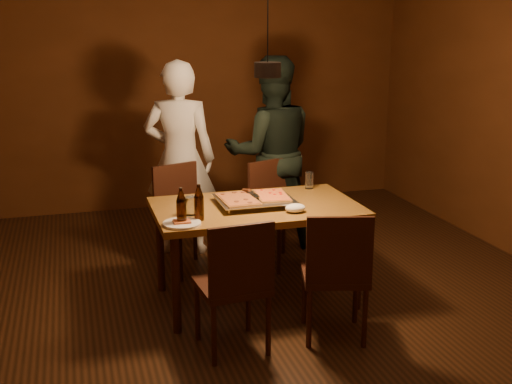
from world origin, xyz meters
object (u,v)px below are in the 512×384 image
object	(u,v)px
chair_near_left	(236,275)
chair_near_right	(337,265)
diner_white	(180,158)
beer_bottle_b	(199,202)
dining_table	(256,215)
diner_dark	(271,153)
beer_bottle_a	(181,206)
chair_far_left	(182,207)
chair_far_right	(275,202)
pizza_tray	(255,201)
pendant_lamp	(268,68)
plate_slice	(182,223)

from	to	relation	value
chair_near_left	chair_near_right	size ratio (longest dim) A/B	0.94
diner_white	beer_bottle_b	bearing A→B (deg)	104.41
dining_table	diner_dark	size ratio (longest dim) A/B	0.85
beer_bottle_a	beer_bottle_b	size ratio (longest dim) A/B	1.00
chair_far_left	diner_white	bearing A→B (deg)	-119.18
chair_far_right	pizza_tray	world-z (taller)	chair_far_right
chair_far_left	pizza_tray	xyz separation A→B (m)	(0.41, -0.80, 0.24)
chair_near_right	beer_bottle_b	distance (m)	1.01
chair_near_left	beer_bottle_b	xyz separation A→B (m)	(-0.12, 0.52, 0.34)
beer_bottle_b	diner_dark	xyz separation A→B (m)	(0.96, 1.42, 0.01)
dining_table	chair_far_right	world-z (taller)	chair_far_right
diner_white	pendant_lamp	world-z (taller)	pendant_lamp
chair_far_left	chair_far_right	bearing A→B (deg)	154.47
pendant_lamp	dining_table	bearing A→B (deg)	93.20
pizza_tray	diner_white	bearing A→B (deg)	111.60
chair_near_left	beer_bottle_a	world-z (taller)	beer_bottle_a
pizza_tray	chair_far_left	bearing A→B (deg)	122.76
chair_far_left	chair_near_right	distance (m)	1.76
beer_bottle_a	pendant_lamp	xyz separation A→B (m)	(0.62, 0.07, 0.88)
chair_far_right	chair_far_left	bearing A→B (deg)	-26.96
chair_near_right	beer_bottle_b	size ratio (longest dim) A/B	2.06
chair_far_right	beer_bottle_b	xyz separation A→B (m)	(-0.87, -0.99, 0.34)
plate_slice	diner_white	world-z (taller)	diner_white
diner_white	chair_near_left	bearing A→B (deg)	109.12
chair_near_right	plate_slice	xyz separation A→B (m)	(-0.92, 0.47, 0.22)
chair_near_left	pendant_lamp	bearing A→B (deg)	50.42
pizza_tray	diner_white	size ratio (longest dim) A/B	0.31
plate_slice	pendant_lamp	distance (m)	1.18
dining_table	pizza_tray	xyz separation A→B (m)	(-0.00, 0.02, 0.10)
chair_near_right	dining_table	bearing A→B (deg)	127.53
chair_near_right	diner_dark	xyz separation A→B (m)	(0.17, 1.96, 0.35)
pizza_tray	beer_bottle_b	distance (m)	0.55
plate_slice	beer_bottle_b	bearing A→B (deg)	28.23
chair_far_right	diner_dark	size ratio (longest dim) A/B	0.31
plate_slice	pendant_lamp	bearing A→B (deg)	7.74
diner_dark	beer_bottle_a	bearing A→B (deg)	61.73
diner_white	pendant_lamp	size ratio (longest dim) A/B	1.59
beer_bottle_a	chair_far_left	bearing A→B (deg)	80.30
pizza_tray	pendant_lamp	world-z (taller)	pendant_lamp
diner_white	chair_far_left	bearing A→B (deg)	100.49
chair_near_left	diner_dark	bearing A→B (deg)	61.45
diner_white	dining_table	bearing A→B (deg)	125.13
beer_bottle_b	pendant_lamp	distance (m)	1.01
chair_near_right	diner_white	size ratio (longest dim) A/B	0.30
beer_bottle_a	pendant_lamp	world-z (taller)	pendant_lamp
dining_table	pizza_tray	bearing A→B (deg)	106.62
chair_near_right	pizza_tray	bearing A→B (deg)	127.42
chair_near_left	plate_slice	world-z (taller)	chair_near_left
chair_near_right	pizza_tray	distance (m)	0.89
chair_near_left	beer_bottle_a	xyz separation A→B (m)	(-0.25, 0.46, 0.34)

